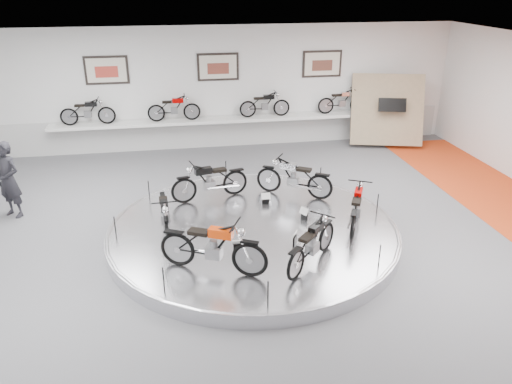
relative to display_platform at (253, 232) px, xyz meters
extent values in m
plane|color=#555558|center=(0.00, -0.30, -0.15)|extent=(16.00, 16.00, 0.00)
plane|color=white|center=(0.00, -0.30, 3.85)|extent=(16.00, 16.00, 0.00)
plane|color=silver|center=(0.00, 6.70, 1.85)|extent=(16.00, 0.00, 16.00)
cube|color=#BCBCBA|center=(0.00, 6.68, 0.40)|extent=(15.68, 0.04, 1.10)
cylinder|color=silver|center=(0.00, 0.00, 0.00)|extent=(6.40, 6.40, 0.30)
torus|color=#B2B2BA|center=(0.00, 0.00, 0.12)|extent=(6.40, 6.40, 0.10)
cube|color=silver|center=(0.00, 6.40, 0.85)|extent=(11.00, 0.55, 0.10)
cube|color=beige|center=(-3.50, 6.66, 2.55)|extent=(1.35, 0.06, 0.88)
cube|color=beige|center=(0.00, 6.66, 2.55)|extent=(1.35, 0.06, 0.88)
cube|color=beige|center=(3.50, 6.66, 2.55)|extent=(1.35, 0.06, 0.88)
cube|color=#9B8161|center=(5.60, 5.80, 1.10)|extent=(2.56, 1.52, 2.30)
imported|color=black|center=(-5.55, 2.16, 0.79)|extent=(0.82, 0.76, 1.88)
camera|label=1|loc=(-1.66, -9.72, 5.25)|focal=35.00mm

